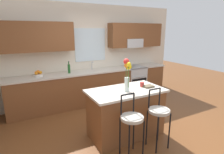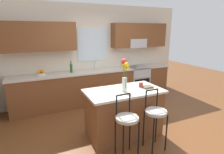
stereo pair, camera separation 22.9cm
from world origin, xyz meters
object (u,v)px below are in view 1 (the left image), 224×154
object	(u,v)px
oven_range	(134,81)
cookbook	(148,86)
bar_stool_near	(132,121)
mug_ceramic	(142,84)
bar_stool_middle	(159,113)
fruit_bowl_oranges	(38,74)
flower_vase	(127,72)
kitchen_island	(126,112)
bottle_olive_oil	(69,68)

from	to	relation	value
oven_range	cookbook	world-z (taller)	cookbook
oven_range	bar_stool_near	size ratio (longest dim) A/B	0.88
cookbook	bar_stool_near	bearing A→B (deg)	-144.06
mug_ceramic	cookbook	bearing A→B (deg)	-45.17
bar_stool_near	bar_stool_middle	bearing A→B (deg)	0.00
fruit_bowl_oranges	bar_stool_middle	bearing A→B (deg)	-57.12
bar_stool_middle	flower_vase	size ratio (longest dim) A/B	1.73
cookbook	kitchen_island	bearing A→B (deg)	172.41
cookbook	bottle_olive_oil	xyz separation A→B (m)	(-1.04, 1.92, 0.11)
oven_range	bar_stool_middle	bearing A→B (deg)	-115.79
bar_stool_near	flower_vase	size ratio (longest dim) A/B	1.73
bar_stool_middle	mug_ceramic	world-z (taller)	bar_stool_middle
flower_vase	cookbook	world-z (taller)	flower_vase
flower_vase	bottle_olive_oil	distance (m)	2.01
bar_stool_middle	cookbook	xyz separation A→B (m)	(0.20, 0.54, 0.30)
fruit_bowl_oranges	mug_ceramic	bearing A→B (deg)	-47.07
fruit_bowl_oranges	bottle_olive_oil	bearing A→B (deg)	-0.24
kitchen_island	mug_ceramic	distance (m)	0.63
bottle_olive_oil	bar_stool_middle	bearing A→B (deg)	-71.12
bar_stool_near	bottle_olive_oil	world-z (taller)	bottle_olive_oil
oven_range	bar_stool_middle	size ratio (longest dim) A/B	0.88
bar_stool_near	bar_stool_middle	size ratio (longest dim) A/B	1.00
cookbook	bottle_olive_oil	distance (m)	2.18
bottle_olive_oil	oven_range	bearing A→B (deg)	-0.70
bar_stool_middle	bottle_olive_oil	bearing A→B (deg)	108.88
mug_ceramic	bar_stool_middle	bearing A→B (deg)	-100.05
bar_stool_middle	mug_ceramic	xyz separation A→B (m)	(0.11, 0.63, 0.33)
mug_ceramic	bottle_olive_oil	world-z (taller)	bottle_olive_oil
mug_ceramic	flower_vase	bearing A→B (deg)	-166.90
kitchen_island	bar_stool_near	size ratio (longest dim) A/B	1.38
mug_ceramic	cookbook	distance (m)	0.13
oven_range	bar_stool_middle	xyz separation A→B (m)	(-1.18, -2.43, 0.18)
oven_range	cookbook	bearing A→B (deg)	-117.34
bottle_olive_oil	flower_vase	bearing A→B (deg)	-74.42
kitchen_island	fruit_bowl_oranges	xyz separation A→B (m)	(-1.32, 1.86, 0.51)
oven_range	kitchen_island	xyz separation A→B (m)	(-1.45, -1.83, 0.00)
bar_stool_middle	oven_range	bearing A→B (deg)	64.21
cookbook	fruit_bowl_oranges	bearing A→B (deg)	133.02
kitchen_island	flower_vase	xyz separation A→B (m)	(-0.03, -0.07, 0.81)
cookbook	fruit_bowl_oranges	size ratio (longest dim) A/B	0.83
kitchen_island	bar_stool_middle	size ratio (longest dim) A/B	1.38
oven_range	bottle_olive_oil	size ratio (longest dim) A/B	2.96
bar_stool_middle	cookbook	world-z (taller)	bar_stool_middle
mug_ceramic	bottle_olive_oil	bearing A→B (deg)	117.53
flower_vase	oven_range	bearing A→B (deg)	52.08
bar_stool_near	kitchen_island	bearing A→B (deg)	65.59
bar_stool_middle	mug_ceramic	bearing A→B (deg)	79.95
oven_range	flower_vase	bearing A→B (deg)	-127.92
oven_range	mug_ceramic	size ratio (longest dim) A/B	10.22
cookbook	fruit_bowl_oranges	distance (m)	2.62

